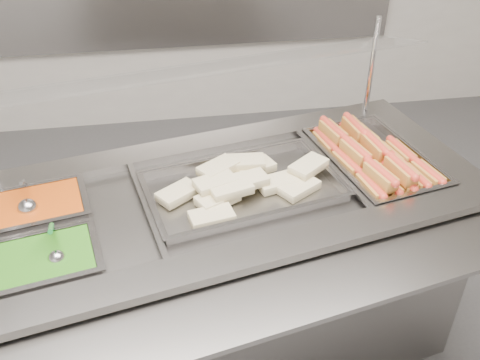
{
  "coord_description": "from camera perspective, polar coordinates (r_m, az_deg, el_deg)",
  "views": [
    {
      "loc": [
        -0.16,
        -1.21,
        1.97
      ],
      "look_at": [
        0.09,
        0.33,
        0.89
      ],
      "focal_mm": 40.0,
      "sensor_mm": 36.0,
      "label": 1
    }
  ],
  "objects": [
    {
      "name": "pan_hotdogs",
      "position": [
        2.16,
        14.01,
        1.66
      ],
      "size": [
        0.43,
        0.59,
        0.1
      ],
      "color": "gray",
      "rests_on": "steam_counter"
    },
    {
      "name": "sneeze_guard",
      "position": [
        1.89,
        -3.74,
        11.46
      ],
      "size": [
        1.63,
        0.61,
        0.43
      ],
      "color": "silver",
      "rests_on": "steam_counter"
    },
    {
      "name": "pan_peas",
      "position": [
        1.74,
        -19.71,
        -8.64
      ],
      "size": [
        0.33,
        0.29,
        0.1
      ],
      "color": "gray",
      "rests_on": "steam_counter"
    },
    {
      "name": "pan_beans",
      "position": [
        1.96,
        -20.34,
        -3.26
      ],
      "size": [
        0.33,
        0.29,
        0.1
      ],
      "color": "gray",
      "rests_on": "steam_counter"
    },
    {
      "name": "serving_spoon",
      "position": [
        1.71,
        -19.04,
        -7.37
      ],
      "size": [
        0.07,
        0.17,
        0.13
      ],
      "color": "#AEADB2",
      "rests_on": "pan_peas"
    },
    {
      "name": "steam_counter",
      "position": [
        2.17,
        -1.21,
        -10.25
      ],
      "size": [
        1.95,
        1.16,
        0.87
      ],
      "color": "gray",
      "rests_on": "ground"
    },
    {
      "name": "ladle",
      "position": [
        1.93,
        -21.71,
        -2.65
      ],
      "size": [
        0.07,
        0.19,
        0.14
      ],
      "color": "#AEADB2",
      "rests_on": "pan_beans"
    },
    {
      "name": "tortilla_wraps",
      "position": [
        1.92,
        0.12,
        -0.11
      ],
      "size": [
        0.65,
        0.39,
        0.07
      ],
      "color": "tan",
      "rests_on": "pan_wraps"
    },
    {
      "name": "hotdogs_in_buns",
      "position": [
        2.12,
        13.85,
        2.43
      ],
      "size": [
        0.39,
        0.53,
        0.11
      ],
      "color": "#A76D23",
      "rests_on": "pan_hotdogs"
    },
    {
      "name": "pan_wraps",
      "position": [
        1.92,
        0.27,
        -1.11
      ],
      "size": [
        0.73,
        0.52,
        0.07
      ],
      "color": "gray",
      "rests_on": "steam_counter"
    },
    {
      "name": "tray_rail",
      "position": [
        1.58,
        4.89,
        -12.12
      ],
      "size": [
        1.76,
        0.7,
        0.05
      ],
      "color": "gray",
      "rests_on": "steam_counter"
    }
  ]
}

